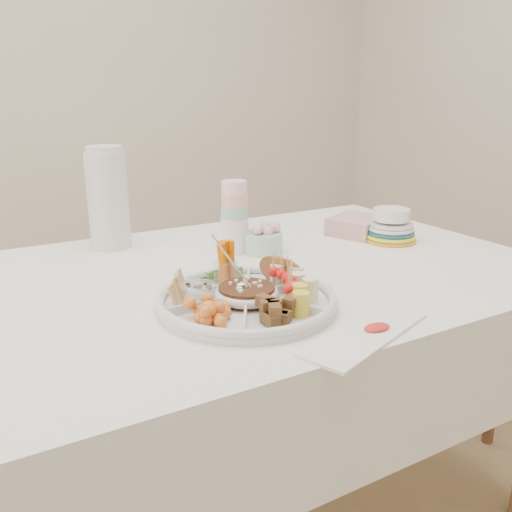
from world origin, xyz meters
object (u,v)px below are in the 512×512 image
dining_table (253,397)px  party_tray (247,297)px  plate_stack (391,225)px  thermos (108,197)px

dining_table → party_tray: bearing=-122.1°
plate_stack → thermos: bearing=154.8°
dining_table → party_tray: (-0.13, -0.21, 0.40)m
party_tray → thermos: 0.63m
dining_table → plate_stack: 0.66m
dining_table → plate_stack: bearing=3.1°
thermos → plate_stack: 0.85m
party_tray → plate_stack: plate_stack is taller
thermos → plate_stack: thermos is taller
thermos → plate_stack: (0.76, -0.36, -0.10)m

